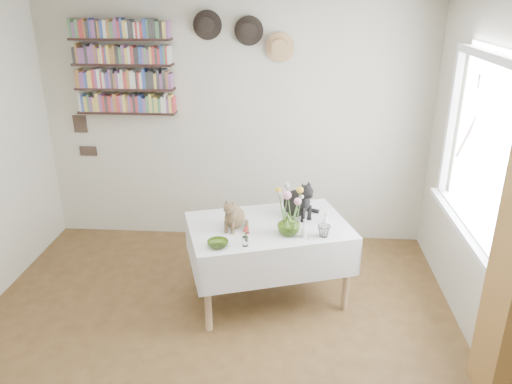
# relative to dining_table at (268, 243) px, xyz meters

# --- Properties ---
(room) EXTENTS (4.08, 4.58, 2.58)m
(room) POSITION_rel_dining_table_xyz_m (-0.41, -1.03, 0.71)
(room) COLOR brown
(room) RESTS_ON ground
(window) EXTENTS (0.12, 1.52, 1.32)m
(window) POSITION_rel_dining_table_xyz_m (1.56, -0.23, 0.86)
(window) COLOR white
(window) RESTS_ON room
(dining_table) EXTENTS (1.53, 1.22, 0.71)m
(dining_table) POSITION_rel_dining_table_xyz_m (0.00, 0.00, 0.00)
(dining_table) COLOR white
(dining_table) RESTS_ON room
(tabby_cat) EXTENTS (0.25, 0.29, 0.28)m
(tabby_cat) POSITION_rel_dining_table_xyz_m (-0.28, -0.07, 0.32)
(tabby_cat) COLOR olive
(tabby_cat) RESTS_ON dining_table
(black_cat) EXTENTS (0.38, 0.38, 0.35)m
(black_cat) POSITION_rel_dining_table_xyz_m (0.23, 0.21, 0.35)
(black_cat) COLOR black
(black_cat) RESTS_ON dining_table
(flower_vase) EXTENTS (0.21, 0.21, 0.19)m
(flower_vase) POSITION_rel_dining_table_xyz_m (0.17, -0.17, 0.27)
(flower_vase) COLOR #7EA937
(flower_vase) RESTS_ON dining_table
(green_bowl) EXTENTS (0.23, 0.23, 0.05)m
(green_bowl) POSITION_rel_dining_table_xyz_m (-0.37, -0.43, 0.20)
(green_bowl) COLOR #7EA937
(green_bowl) RESTS_ON dining_table
(drinking_glass) EXTENTS (0.13, 0.13, 0.10)m
(drinking_glass) POSITION_rel_dining_table_xyz_m (0.45, -0.19, 0.22)
(drinking_glass) COLOR white
(drinking_glass) RESTS_ON dining_table
(candlestick) EXTENTS (0.04, 0.04, 0.16)m
(candlestick) POSITION_rel_dining_table_xyz_m (0.29, -0.21, 0.23)
(candlestick) COLOR white
(candlestick) RESTS_ON dining_table
(berry_jar) EXTENTS (0.05, 0.05, 0.19)m
(berry_jar) POSITION_rel_dining_table_xyz_m (-0.16, -0.39, 0.26)
(berry_jar) COLOR white
(berry_jar) RESTS_ON dining_table
(porcelain_figurine) EXTENTS (0.05, 0.05, 0.09)m
(porcelain_figurine) POSITION_rel_dining_table_xyz_m (0.49, 0.08, 0.22)
(porcelain_figurine) COLOR white
(porcelain_figurine) RESTS_ON dining_table
(flower_bouquet) EXTENTS (0.17, 0.13, 0.39)m
(flower_bouquet) POSITION_rel_dining_table_xyz_m (0.17, -0.16, 0.52)
(flower_bouquet) COLOR #4C7233
(flower_bouquet) RESTS_ON flower_vase
(bookshelf_unit) EXTENTS (1.00, 0.16, 0.91)m
(bookshelf_unit) POSITION_rel_dining_table_xyz_m (-1.51, 1.13, 1.30)
(bookshelf_unit) COLOR black
(bookshelf_unit) RESTS_ON room
(wall_hats) EXTENTS (0.98, 0.09, 0.48)m
(wall_hats) POSITION_rel_dining_table_xyz_m (-0.29, 1.15, 1.63)
(wall_hats) COLOR black
(wall_hats) RESTS_ON room
(wall_art_plaques) EXTENTS (0.21, 0.02, 0.44)m
(wall_art_plaques) POSITION_rel_dining_table_xyz_m (-2.04, 1.20, 0.59)
(wall_art_plaques) COLOR #38281E
(wall_art_plaques) RESTS_ON room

